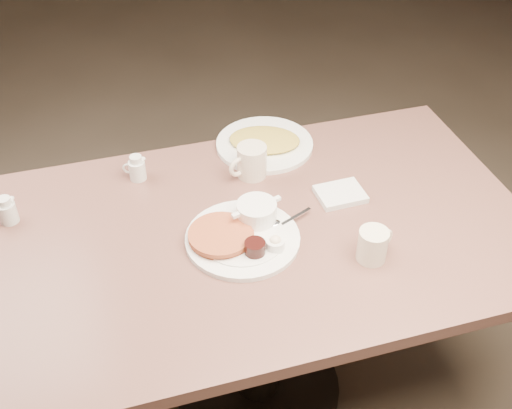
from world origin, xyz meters
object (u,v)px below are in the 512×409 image
object	(u,v)px
main_plate	(243,232)
creamer_left	(7,211)
coffee_mug_far	(251,162)
hash_plate	(265,143)
creamer_right	(137,168)
coffee_mug_near	(373,244)
diner_table	(258,272)

from	to	relation	value
main_plate	creamer_left	world-z (taller)	creamer_left
main_plate	coffee_mug_far	size ratio (longest dim) A/B	2.97
main_plate	hash_plate	bearing A→B (deg)	65.28
creamer_left	creamer_right	bearing A→B (deg)	14.22
creamer_left	creamer_right	size ratio (longest dim) A/B	1.00
coffee_mug_near	creamer_right	distance (m)	0.73
coffee_mug_near	diner_table	bearing A→B (deg)	142.85
hash_plate	creamer_right	bearing A→B (deg)	-172.50
diner_table	creamer_right	distance (m)	0.47
coffee_mug_far	main_plate	bearing A→B (deg)	-110.68
diner_table	creamer_left	xyz separation A→B (m)	(-0.65, 0.22, 0.21)
diner_table	hash_plate	world-z (taller)	hash_plate
diner_table	creamer_right	world-z (taller)	creamer_right
coffee_mug_near	creamer_right	bearing A→B (deg)	136.25
coffee_mug_far	creamer_right	bearing A→B (deg)	166.33
coffee_mug_far	creamer_right	xyz separation A→B (m)	(-0.33, 0.08, -0.01)
coffee_mug_far	hash_plate	size ratio (longest dim) A/B	0.34
coffee_mug_near	coffee_mug_far	bearing A→B (deg)	115.20
main_plate	coffee_mug_far	xyz separation A→B (m)	(0.10, 0.26, 0.03)
main_plate	hash_plate	world-z (taller)	main_plate
hash_plate	coffee_mug_far	bearing A→B (deg)	-121.87
creamer_right	coffee_mug_near	bearing A→B (deg)	-43.75
main_plate	coffee_mug_near	distance (m)	0.34
diner_table	creamer_left	distance (m)	0.72
creamer_left	diner_table	bearing A→B (deg)	-19.10
diner_table	main_plate	size ratio (longest dim) A/B	3.74
coffee_mug_far	creamer_left	size ratio (longest dim) A/B	1.69
creamer_right	hash_plate	bearing A→B (deg)	7.50
main_plate	creamer_left	size ratio (longest dim) A/B	5.01
main_plate	creamer_right	world-z (taller)	creamer_right
creamer_right	hash_plate	distance (m)	0.42
coffee_mug_far	hash_plate	world-z (taller)	coffee_mug_far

